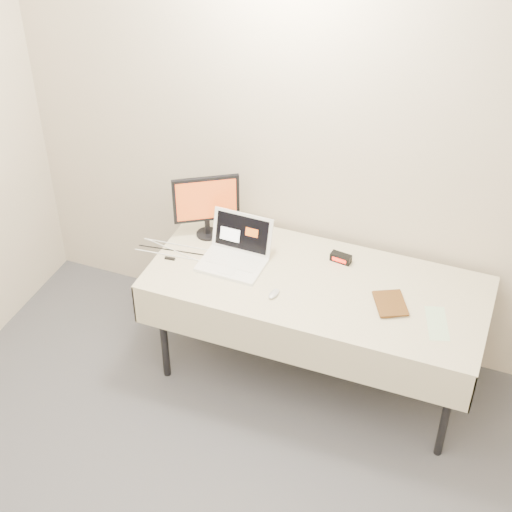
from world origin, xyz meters
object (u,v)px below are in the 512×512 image
(table, at_px, (317,291))
(book, at_px, (377,291))
(laptop, at_px, (236,251))
(monitor, at_px, (206,202))

(table, relative_size, book, 8.94)
(laptop, distance_m, book, 0.84)
(book, bearing_deg, table, 140.18)
(monitor, height_order, book, monitor)
(table, distance_m, book, 0.40)
(table, bearing_deg, laptop, 177.34)
(table, distance_m, laptop, 0.50)
(laptop, bearing_deg, book, -5.76)
(table, relative_size, laptop, 5.12)
(book, bearing_deg, monitor, 139.50)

